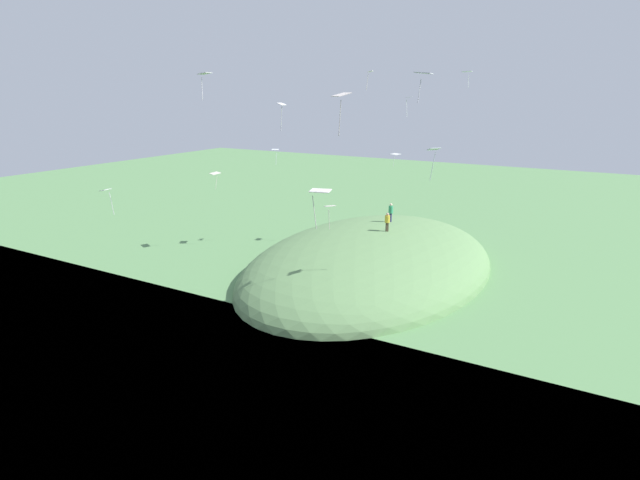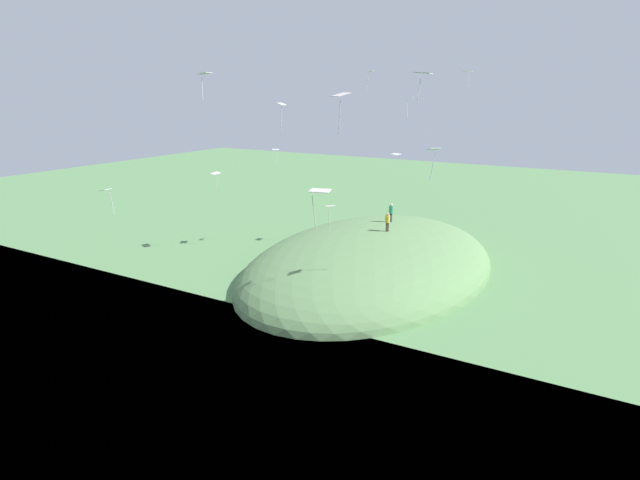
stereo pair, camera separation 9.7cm
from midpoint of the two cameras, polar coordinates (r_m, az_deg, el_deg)
ground_plane at (r=39.45m, az=2.35°, el=-5.91°), size 160.00×160.00×0.00m
grass_hill at (r=45.10m, az=5.82°, el=-3.12°), size 29.88×19.35×6.99m
person_watching_kites at (r=43.51m, az=7.59°, el=2.23°), size 0.60×0.60×1.60m
person_walking_path at (r=47.09m, az=7.99°, el=3.29°), size 0.47×0.47×1.73m
kite_0 at (r=53.30m, az=8.49°, el=9.39°), size 1.07×1.20×1.36m
kite_1 at (r=40.57m, az=-12.65°, el=17.51°), size 1.19×0.95×1.99m
kite_2 at (r=34.41m, az=1.16°, el=3.59°), size 0.86×0.83×1.60m
kite_3 at (r=48.23m, az=16.17°, el=17.53°), size 1.28×0.99×1.36m
kite_4 at (r=49.36m, az=-4.89°, el=9.93°), size 1.15×1.08×1.41m
kite_5 at (r=49.94m, az=9.97°, el=15.26°), size 0.98×0.81×1.86m
kite_6 at (r=34.64m, az=-4.23°, el=14.53°), size 0.61×0.49×1.82m
kite_7 at (r=27.52m, az=0.04°, el=5.32°), size 1.03×1.27×2.15m
kite_8 at (r=26.95m, az=2.43°, el=15.64°), size 1.19×1.25×2.18m
kite_9 at (r=49.04m, az=5.67°, el=18.00°), size 0.74×0.59×1.69m
kite_10 at (r=44.87m, az=-22.61°, el=4.99°), size 0.91×0.78×2.12m
kite_11 at (r=26.52m, az=11.48°, el=17.67°), size 1.25×0.97×1.47m
kite_12 at (r=33.86m, az=12.61°, el=9.54°), size 0.91×0.88×2.16m
kite_13 at (r=49.63m, az=-11.50°, el=7.24°), size 1.22×1.37×1.64m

